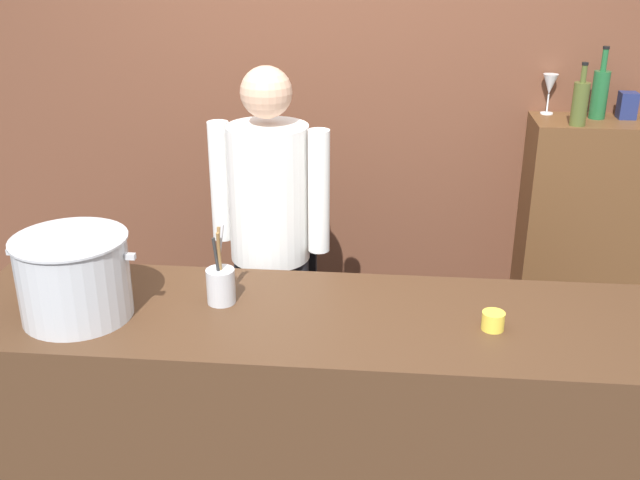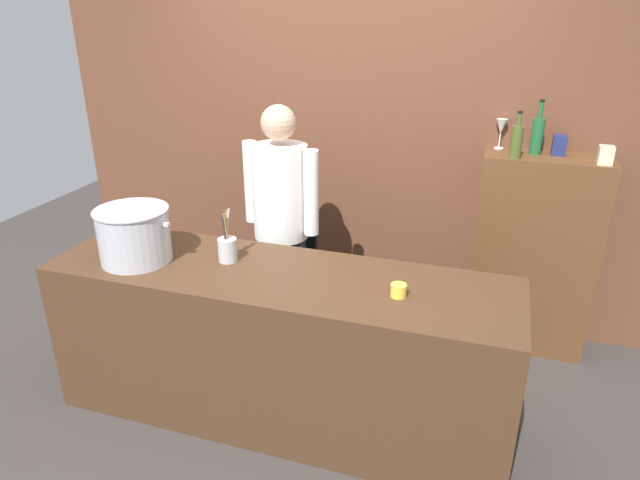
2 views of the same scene
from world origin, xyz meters
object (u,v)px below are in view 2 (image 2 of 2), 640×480
at_px(butter_jar, 399,290).
at_px(spice_tin_cream, 606,155).
at_px(wine_bottle_olive, 516,141).
at_px(spice_tin_navy, 559,145).
at_px(wine_bottle_green, 537,135).
at_px(utensil_crock, 228,248).
at_px(wine_glass_wide, 501,128).
at_px(chef, 282,217).
at_px(stockpot_large, 134,235).

xyz_separation_m(butter_jar, spice_tin_cream, (0.97, 1.15, 0.46)).
bearing_deg(wine_bottle_olive, spice_tin_navy, 31.46).
xyz_separation_m(wine_bottle_green, spice_tin_cream, (0.38, -0.13, -0.07)).
bearing_deg(wine_bottle_olive, wine_bottle_green, 50.75).
relative_size(utensil_crock, wine_glass_wide, 1.57).
bearing_deg(utensil_crock, wine_bottle_olive, 35.74).
xyz_separation_m(utensil_crock, wine_bottle_olive, (1.43, 1.03, 0.47)).
distance_m(chef, spice_tin_cream, 1.94).
height_order(chef, butter_jar, chef).
xyz_separation_m(utensil_crock, wine_bottle_green, (1.55, 1.17, 0.48)).
bearing_deg(spice_tin_navy, utensil_crock, -144.88).
relative_size(chef, butter_jar, 21.29).
height_order(utensil_crock, spice_tin_cream, spice_tin_cream).
bearing_deg(wine_bottle_green, stockpot_large, -146.92).
bearing_deg(butter_jar, chef, 142.53).
bearing_deg(utensil_crock, stockpot_large, -162.96).
xyz_separation_m(utensil_crock, spice_tin_cream, (1.93, 1.05, 0.41)).
height_order(chef, wine_bottle_olive, chef).
distance_m(wine_bottle_olive, spice_tin_cream, 0.50).
height_order(chef, spice_tin_navy, chef).
height_order(wine_bottle_green, spice_tin_cream, wine_bottle_green).
bearing_deg(wine_bottle_olive, utensil_crock, -144.26).
distance_m(utensil_crock, wine_glass_wide, 1.89).
relative_size(butter_jar, wine_glass_wide, 0.41).
height_order(utensil_crock, wine_glass_wide, wine_glass_wide).
bearing_deg(utensil_crock, spice_tin_cream, 28.52).
relative_size(stockpot_large, wine_bottle_green, 1.37).
height_order(wine_bottle_olive, spice_tin_cream, wine_bottle_olive).
height_order(butter_jar, spice_tin_cream, spice_tin_cream).
height_order(chef, wine_glass_wide, chef).
distance_m(wine_bottle_green, spice_tin_cream, 0.41).
relative_size(wine_bottle_green, spice_tin_cream, 3.10).
relative_size(utensil_crock, wine_bottle_green, 0.90).
relative_size(stockpot_large, wine_bottle_olive, 1.61).
bearing_deg(utensil_crock, butter_jar, -6.31).
relative_size(utensil_crock, spice_tin_cream, 2.78).
height_order(utensil_crock, spice_tin_navy, spice_tin_navy).
distance_m(utensil_crock, spice_tin_cream, 2.23).
xyz_separation_m(stockpot_large, spice_tin_cream, (2.41, 1.19, 0.34)).
height_order(butter_jar, spice_tin_navy, spice_tin_navy).
bearing_deg(stockpot_large, chef, 50.98).
relative_size(wine_bottle_green, wine_glass_wide, 1.75).
distance_m(chef, spice_tin_navy, 1.76).
distance_m(stockpot_large, spice_tin_navy, 2.56).
relative_size(wine_bottle_olive, wine_glass_wide, 1.49).
bearing_deg(spice_tin_cream, chef, -165.09).
bearing_deg(wine_bottle_green, wine_bottle_olive, -129.25).
distance_m(stockpot_large, wine_bottle_olive, 2.27).
bearing_deg(wine_bottle_green, spice_tin_navy, 4.32).
distance_m(wine_bottle_olive, spice_tin_navy, 0.30).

